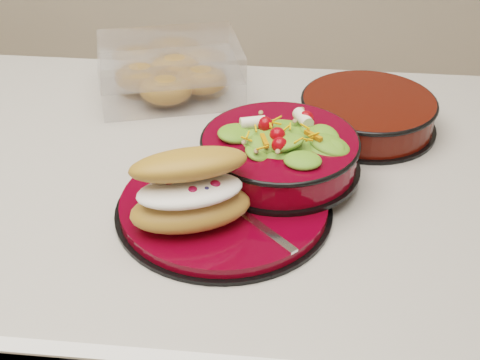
# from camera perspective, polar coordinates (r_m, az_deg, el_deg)

# --- Properties ---
(dinner_plate) EXTENTS (0.30, 0.30, 0.02)m
(dinner_plate) POSITION_cam_1_polar(r_m,az_deg,el_deg) (0.91, -1.34, -2.21)
(dinner_plate) COLOR black
(dinner_plate) RESTS_ON island_counter
(salad_bowl) EXTENTS (0.23, 0.23, 0.10)m
(salad_bowl) POSITION_cam_1_polar(r_m,az_deg,el_deg) (0.95, 3.42, 2.84)
(salad_bowl) COLOR black
(salad_bowl) RESTS_ON dinner_plate
(croissant) EXTENTS (0.18, 0.15, 0.10)m
(croissant) POSITION_cam_1_polar(r_m,az_deg,el_deg) (0.84, -4.22, -0.84)
(croissant) COLOR #A66933
(croissant) RESTS_ON dinner_plate
(fork) EXTENTS (0.12, 0.12, 0.00)m
(fork) POSITION_cam_1_polar(r_m,az_deg,el_deg) (0.86, 0.80, -3.31)
(fork) COLOR silver
(fork) RESTS_ON dinner_plate
(pastry_box) EXTENTS (0.28, 0.24, 0.09)m
(pastry_box) POSITION_cam_1_polar(r_m,az_deg,el_deg) (1.20, -5.98, 9.20)
(pastry_box) COLOR white
(pastry_box) RESTS_ON island_counter
(extra_bowl) EXTENTS (0.23, 0.23, 0.05)m
(extra_bowl) POSITION_cam_1_polar(r_m,az_deg,el_deg) (1.11, 10.85, 5.71)
(extra_bowl) COLOR black
(extra_bowl) RESTS_ON island_counter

